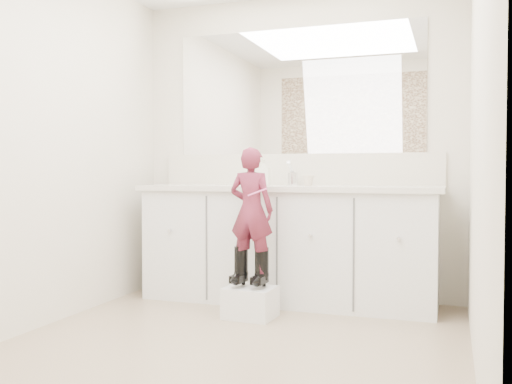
% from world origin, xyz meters
% --- Properties ---
extents(floor, '(3.00, 3.00, 0.00)m').
position_xyz_m(floor, '(0.00, 0.00, 0.00)').
color(floor, '#867558').
rests_on(floor, ground).
extents(wall_back, '(2.60, 0.00, 2.60)m').
position_xyz_m(wall_back, '(0.00, 1.50, 1.20)').
color(wall_back, beige).
rests_on(wall_back, floor).
extents(wall_front, '(2.60, 0.00, 2.60)m').
position_xyz_m(wall_front, '(0.00, -1.50, 1.20)').
color(wall_front, beige).
rests_on(wall_front, floor).
extents(wall_left, '(0.00, 3.00, 3.00)m').
position_xyz_m(wall_left, '(-1.30, 0.00, 1.20)').
color(wall_left, beige).
rests_on(wall_left, floor).
extents(wall_right, '(0.00, 3.00, 3.00)m').
position_xyz_m(wall_right, '(1.30, 0.00, 1.20)').
color(wall_right, beige).
rests_on(wall_right, floor).
extents(vanity_cabinet, '(2.20, 0.55, 0.85)m').
position_xyz_m(vanity_cabinet, '(0.00, 1.23, 0.42)').
color(vanity_cabinet, silver).
rests_on(vanity_cabinet, floor).
extents(countertop, '(2.28, 0.58, 0.04)m').
position_xyz_m(countertop, '(0.00, 1.21, 0.87)').
color(countertop, beige).
rests_on(countertop, vanity_cabinet).
extents(backsplash, '(2.28, 0.03, 0.25)m').
position_xyz_m(backsplash, '(0.00, 1.49, 1.02)').
color(backsplash, beige).
rests_on(backsplash, countertop).
extents(mirror, '(2.00, 0.02, 1.00)m').
position_xyz_m(mirror, '(0.00, 1.49, 1.64)').
color(mirror, white).
rests_on(mirror, wall_back).
extents(faucet, '(0.08, 0.08, 0.10)m').
position_xyz_m(faucet, '(0.00, 1.38, 0.94)').
color(faucet, silver).
rests_on(faucet, countertop).
extents(cup, '(0.09, 0.09, 0.08)m').
position_xyz_m(cup, '(0.16, 1.22, 0.93)').
color(cup, beige).
rests_on(cup, countertop).
extents(soap_bottle, '(0.09, 0.10, 0.20)m').
position_xyz_m(soap_bottle, '(-0.17, 1.16, 0.99)').
color(soap_bottle, white).
rests_on(soap_bottle, countertop).
extents(step_stool, '(0.35, 0.29, 0.21)m').
position_xyz_m(step_stool, '(-0.11, 0.68, 0.10)').
color(step_stool, white).
rests_on(step_stool, floor).
extents(boot_left, '(0.11, 0.19, 0.27)m').
position_xyz_m(boot_left, '(-0.18, 0.70, 0.35)').
color(boot_left, black).
rests_on(boot_left, step_stool).
extents(boot_right, '(0.11, 0.19, 0.27)m').
position_xyz_m(boot_right, '(-0.03, 0.70, 0.35)').
color(boot_right, black).
rests_on(boot_right, step_stool).
extents(toddler, '(0.32, 0.22, 0.85)m').
position_xyz_m(toddler, '(-0.11, 0.70, 0.74)').
color(toddler, '#A63359').
rests_on(toddler, step_stool).
extents(toothbrush, '(0.14, 0.02, 0.06)m').
position_xyz_m(toothbrush, '(-0.04, 0.62, 0.86)').
color(toothbrush, pink).
rests_on(toothbrush, toddler).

